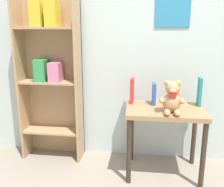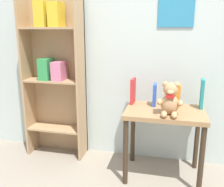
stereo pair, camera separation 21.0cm
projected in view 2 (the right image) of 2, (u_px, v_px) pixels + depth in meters
wall_back at (143, 24)px, 2.18m from camera, size 4.80×0.07×2.50m
bookshelf_side at (55, 69)px, 2.33m from camera, size 0.55×0.23×1.48m
display_table at (164, 121)px, 2.00m from camera, size 0.62×0.43×0.58m
teddy_bear at (170, 100)px, 1.84m from camera, size 0.19×0.18×0.25m
book_standing_red at (133, 91)px, 2.15m from camera, size 0.03×0.13×0.22m
book_standing_blue at (155, 95)px, 2.09m from camera, size 0.03×0.12×0.18m
book_standing_orange at (178, 95)px, 2.06m from camera, size 0.04×0.11×0.18m
book_standing_teal at (202, 94)px, 2.00m from camera, size 0.03×0.10×0.24m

